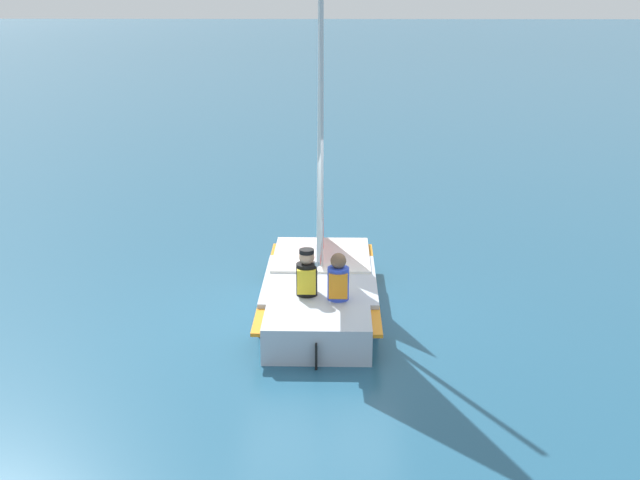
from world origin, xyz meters
name	(u,v)px	position (x,y,z in m)	size (l,w,h in m)	color
ground_plane	(320,309)	(0.00, 0.00, 0.00)	(260.00, 260.00, 0.00)	#235675
sailboat_main	(320,269)	(0.00, 0.04, 0.65)	(1.70, 4.02, 5.20)	#B2BCCC
sailor_helm	(307,285)	(0.17, 0.68, 0.63)	(0.30, 0.34, 1.16)	black
sailor_crew	(338,290)	(-0.27, 0.84, 0.62)	(0.30, 0.34, 1.16)	black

